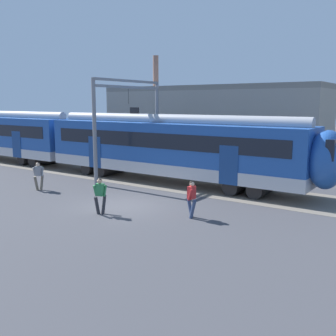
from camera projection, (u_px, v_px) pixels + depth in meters
name	position (u px, v px, depth m)	size (l,w,h in m)	color
ground_plane	(124.00, 206.00, 19.40)	(160.00, 160.00, 0.00)	#424247
track_bed	(55.00, 167.00, 31.29)	(80.00, 4.40, 0.01)	slate
commuter_train	(75.00, 140.00, 29.52)	(38.05, 3.07, 4.73)	silver
pedestrian_grey	(39.00, 173.00, 22.73)	(0.53, 0.70, 1.67)	#6B6051
pedestrian_green	(100.00, 193.00, 17.82)	(0.54, 0.69, 1.67)	#28282D
pedestrian_red	(192.00, 197.00, 17.24)	(0.63, 0.56, 1.67)	navy
catenary_gantry	(129.00, 114.00, 26.20)	(0.24, 6.64, 6.53)	gray
background_building	(210.00, 125.00, 32.94)	(18.78, 5.00, 9.20)	gray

